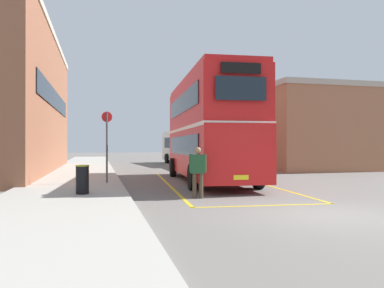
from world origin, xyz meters
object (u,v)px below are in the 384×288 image
single_deck_bus (189,146)px  pedestrian_boarding (198,169)px  double_decker_bus (209,128)px  litter_bin (82,179)px  bus_stop_sign (107,140)px

single_deck_bus → pedestrian_boarding: single_deck_bus is taller
double_decker_bus → pedestrian_boarding: size_ratio=6.29×
pedestrian_boarding → double_decker_bus: bearing=70.0°
litter_bin → bus_stop_sign: (0.84, 3.48, 1.30)m
double_decker_bus → litter_bin: bearing=-142.0°
litter_bin → bus_stop_sign: bearing=76.4°
litter_bin → bus_stop_sign: 3.81m
double_decker_bus → litter_bin: size_ratio=11.21×
litter_bin → bus_stop_sign: size_ratio=0.31×
double_decker_bus → bus_stop_sign: size_ratio=3.50×
single_deck_bus → pedestrian_boarding: bearing=-102.8°
pedestrian_boarding → bus_stop_sign: size_ratio=0.56×
double_decker_bus → bus_stop_sign: bearing=-170.1°
double_decker_bus → litter_bin: (-5.49, -4.30, -1.91)m
single_deck_bus → bus_stop_sign: size_ratio=3.29×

